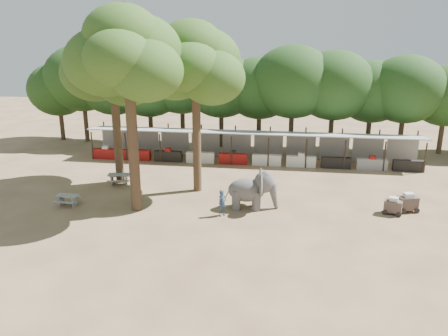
# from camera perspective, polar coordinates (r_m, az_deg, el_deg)

# --- Properties ---
(ground) EXTENTS (100.00, 100.00, 0.00)m
(ground) POSITION_cam_1_polar(r_m,az_deg,el_deg) (24.44, 0.60, -7.95)
(ground) COLOR brown
(ground) RESTS_ON ground
(vendor_stalls) EXTENTS (28.00, 2.99, 2.80)m
(vendor_stalls) POSITION_cam_1_polar(r_m,az_deg,el_deg) (37.08, 3.55, 2.60)
(vendor_stalls) COLOR #A2A5AB
(vendor_stalls) RESTS_ON ground
(yard_tree_left) EXTENTS (7.10, 6.90, 11.02)m
(yard_tree_left) POSITION_cam_1_polar(r_m,az_deg,el_deg) (31.69, -14.46, 12.59)
(yard_tree_left) COLOR #332316
(yard_tree_left) RESTS_ON ground
(yard_tree_center) EXTENTS (7.10, 6.90, 12.04)m
(yard_tree_center) POSITION_cam_1_polar(r_m,az_deg,el_deg) (25.89, -12.64, 14.14)
(yard_tree_center) COLOR #332316
(yard_tree_center) RESTS_ON ground
(yard_tree_back) EXTENTS (7.10, 6.90, 11.36)m
(yard_tree_back) POSITION_cam_1_polar(r_m,az_deg,el_deg) (28.91, -3.95, 13.39)
(yard_tree_back) COLOR #332316
(yard_tree_back) RESTS_ON ground
(backdrop_trees) EXTENTS (46.46, 5.95, 8.33)m
(backdrop_trees) POSITION_cam_1_polar(r_m,az_deg,el_deg) (41.38, 4.30, 10.16)
(backdrop_trees) COLOR #332316
(backdrop_trees) RESTS_ON ground
(elephant) EXTENTS (3.21, 2.44, 2.43)m
(elephant) POSITION_cam_1_polar(r_m,az_deg,el_deg) (26.89, 3.75, -2.83)
(elephant) COLOR #464343
(elephant) RESTS_ON ground
(handler) EXTENTS (0.66, 0.69, 1.60)m
(handler) POSITION_cam_1_polar(r_m,az_deg,el_deg) (25.84, -0.23, -4.61)
(handler) COLOR #26384C
(handler) RESTS_ON ground
(picnic_table_near) EXTENTS (1.42, 1.29, 0.68)m
(picnic_table_near) POSITION_cam_1_polar(r_m,az_deg,el_deg) (29.28, -19.74, -3.77)
(picnic_table_near) COLOR gray
(picnic_table_near) RESTS_ON ground
(picnic_table_far) EXTENTS (1.82, 1.70, 0.78)m
(picnic_table_far) POSITION_cam_1_polar(r_m,az_deg,el_deg) (32.28, -13.52, -1.23)
(picnic_table_far) COLOR gray
(picnic_table_far) RESTS_ON ground
(cart_front) EXTENTS (1.28, 1.04, 1.08)m
(cart_front) POSITION_cam_1_polar(r_m,az_deg,el_deg) (28.06, 21.22, -4.62)
(cart_front) COLOR #3C2E28
(cart_front) RESTS_ON ground
(cart_back) EXTENTS (1.39, 1.10, 1.19)m
(cart_back) POSITION_cam_1_polar(r_m,az_deg,el_deg) (28.79, 22.87, -4.16)
(cart_back) COLOR #3C2E28
(cart_back) RESTS_ON ground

